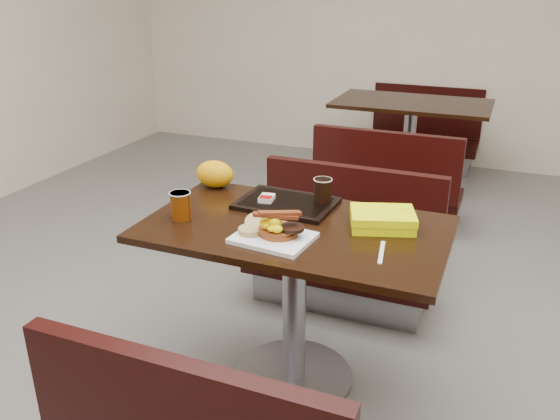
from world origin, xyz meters
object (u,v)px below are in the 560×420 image
at_px(hashbrown_sleeve_left, 267,198).
at_px(knife, 382,252).
at_px(coffee_cup_near, 181,206).
at_px(fork, 252,233).
at_px(bench_near_s, 216,419).
at_px(bench_near_n, 341,243).
at_px(coffee_cup_far, 323,190).
at_px(bench_far_n, 422,129).
at_px(tray, 286,203).
at_px(table_far, 408,148).
at_px(platter, 273,238).
at_px(paper_bag, 215,174).
at_px(table_near, 294,307).
at_px(pancake_stack, 279,231).
at_px(clamshell, 383,219).
at_px(bench_far_s, 390,175).

bearing_deg(hashbrown_sleeve_left, knife, -34.14).
relative_size(coffee_cup_near, fork, 1.01).
distance_m(bench_near_s, hashbrown_sleeve_left, 0.98).
bearing_deg(bench_near_n, coffee_cup_far, -85.86).
bearing_deg(fork, bench_far_n, 64.02).
height_order(fork, knife, same).
bearing_deg(tray, table_far, 89.66).
bearing_deg(bench_near_s, hashbrown_sleeve_left, 102.66).
xyz_separation_m(bench_near_s, table_far, (0.00, 3.30, 0.02)).
bearing_deg(bench_far_n, hashbrown_sleeve_left, -93.54).
distance_m(bench_near_n, platter, 0.94).
height_order(platter, fork, platter).
bearing_deg(bench_near_s, table_far, 90.00).
xyz_separation_m(hashbrown_sleeve_left, paper_bag, (-0.32, 0.12, 0.03)).
relative_size(coffee_cup_near, coffee_cup_far, 1.10).
distance_m(knife, hashbrown_sleeve_left, 0.63).
distance_m(table_near, bench_far_n, 3.30).
height_order(bench_far_n, fork, fork).
relative_size(knife, paper_bag, 1.01).
xyz_separation_m(fork, hashbrown_sleeve_left, (-0.06, 0.30, 0.03)).
bearing_deg(pancake_stack, table_far, 89.67).
height_order(fork, clamshell, clamshell).
xyz_separation_m(table_near, coffee_cup_far, (0.03, 0.24, 0.45)).
height_order(knife, hashbrown_sleeve_left, hashbrown_sleeve_left).
relative_size(bench_far_n, tray, 2.45).
bearing_deg(coffee_cup_near, paper_bag, 97.56).
distance_m(bench_far_n, clamshell, 3.23).
distance_m(bench_far_s, clamshell, 1.86).
distance_m(table_far, tray, 2.45).
bearing_deg(table_far, coffee_cup_far, -89.20).
height_order(fork, coffee_cup_far, coffee_cup_far).
relative_size(platter, pancake_stack, 1.97).
bearing_deg(hashbrown_sleeve_left, tray, 7.28).
height_order(coffee_cup_far, paper_bag, paper_bag).
height_order(table_near, coffee_cup_far, coffee_cup_far).
bearing_deg(knife, bench_near_n, -164.14).
bearing_deg(paper_bag, bench_far_n, 80.42).
bearing_deg(bench_far_s, table_far, 90.00).
bearing_deg(tray, pancake_stack, -71.14).
height_order(bench_near_s, pancake_stack, pancake_stack).
relative_size(table_far, pancake_stack, 8.31).
bearing_deg(platter, coffee_cup_far, 86.78).
xyz_separation_m(bench_near_s, bench_near_n, (0.00, 1.40, 0.00)).
height_order(bench_near_n, tray, tray).
xyz_separation_m(platter, paper_bag, (-0.48, 0.44, 0.05)).
bearing_deg(bench_far_n, platter, -90.49).
xyz_separation_m(coffee_cup_near, knife, (0.83, 0.00, -0.05)).
bearing_deg(coffee_cup_near, bench_far_s, 77.18).
height_order(bench_near_n, knife, knife).
relative_size(fork, knife, 0.61).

